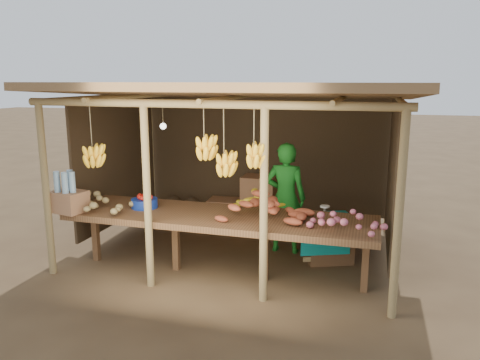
# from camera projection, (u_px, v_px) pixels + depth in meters

# --- Properties ---
(ground) EXTENTS (60.00, 60.00, 0.00)m
(ground) POSITION_uv_depth(u_px,v_px,m) (240.00, 249.00, 6.92)
(ground) COLOR brown
(ground) RESTS_ON ground
(stall_structure) EXTENTS (4.70, 3.50, 2.43)m
(stall_structure) POSITION_uv_depth(u_px,v_px,m) (234.00, 120.00, 6.47)
(stall_structure) COLOR #977D4E
(stall_structure) RESTS_ON ground
(counter) EXTENTS (3.90, 1.05, 0.80)m
(counter) POSITION_uv_depth(u_px,v_px,m) (219.00, 219.00, 5.88)
(counter) COLOR brown
(counter) RESTS_ON ground
(potato_heap) EXTENTS (1.08, 0.81, 0.36)m
(potato_heap) POSITION_uv_depth(u_px,v_px,m) (99.00, 197.00, 6.02)
(potato_heap) COLOR olive
(potato_heap) RESTS_ON counter
(sweet_potato_heap) EXTENTS (1.14, 0.73, 0.36)m
(sweet_potato_heap) POSITION_uv_depth(u_px,v_px,m) (264.00, 204.00, 5.67)
(sweet_potato_heap) COLOR #A4472A
(sweet_potato_heap) RESTS_ON counter
(onion_heap) EXTENTS (0.91, 0.60, 0.36)m
(onion_heap) POSITION_uv_depth(u_px,v_px,m) (346.00, 216.00, 5.18)
(onion_heap) COLOR #C35F71
(onion_heap) RESTS_ON counter
(banana_pile) EXTENTS (0.61, 0.43, 0.35)m
(banana_pile) POSITION_uv_depth(u_px,v_px,m) (256.00, 195.00, 6.12)
(banana_pile) COLOR yellow
(banana_pile) RESTS_ON counter
(tomato_basin) EXTENTS (0.34, 0.34, 0.18)m
(tomato_basin) POSITION_uv_depth(u_px,v_px,m) (144.00, 202.00, 6.17)
(tomato_basin) COLOR navy
(tomato_basin) RESTS_ON counter
(bottle_box) EXTENTS (0.48, 0.41, 0.53)m
(bottle_box) POSITION_uv_depth(u_px,v_px,m) (68.00, 196.00, 5.97)
(bottle_box) COLOR #9A6845
(bottle_box) RESTS_ON counter
(vendor) EXTENTS (0.59, 0.39, 1.60)m
(vendor) POSITION_uv_depth(u_px,v_px,m) (285.00, 198.00, 6.69)
(vendor) COLOR #186F1D
(vendor) RESTS_ON ground
(tarp_crate) EXTENTS (0.85, 0.80, 0.81)m
(tarp_crate) POSITION_uv_depth(u_px,v_px,m) (328.00, 237.00, 6.46)
(tarp_crate) COLOR brown
(tarp_crate) RESTS_ON ground
(carton_stack) EXTENTS (1.16, 0.44, 0.88)m
(carton_stack) POSITION_uv_depth(u_px,v_px,m) (248.00, 205.00, 7.87)
(carton_stack) COLOR #9A6845
(carton_stack) RESTS_ON ground
(burlap_sacks) EXTENTS (0.72, 0.38, 0.51)m
(burlap_sacks) POSITION_uv_depth(u_px,v_px,m) (182.00, 208.00, 8.32)
(burlap_sacks) COLOR #43321F
(burlap_sacks) RESTS_ON ground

